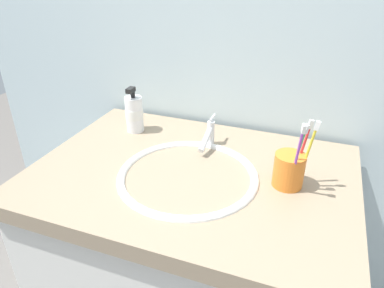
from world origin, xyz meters
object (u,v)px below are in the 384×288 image
(toothbrush_red, at_px, (303,148))
(soap_dispenser, at_px, (134,113))
(toothbrush_green, at_px, (298,153))
(toothbrush_cup, at_px, (289,170))
(toothbrush_yellow, at_px, (309,150))
(toothbrush_purple, at_px, (297,154))
(faucet, at_px, (209,135))

(toothbrush_red, xyz_separation_m, soap_dispenser, (-0.58, 0.13, -0.04))
(toothbrush_green, bearing_deg, soap_dispenser, 162.85)
(toothbrush_cup, height_order, soap_dispenser, soap_dispenser)
(toothbrush_cup, xyz_separation_m, toothbrush_yellow, (0.04, 0.00, 0.07))
(toothbrush_red, relative_size, soap_dispenser, 1.13)
(toothbrush_purple, distance_m, soap_dispenser, 0.61)
(toothbrush_green, relative_size, soap_dispenser, 1.18)
(toothbrush_red, height_order, soap_dispenser, toothbrush_red)
(faucet, bearing_deg, toothbrush_yellow, -23.07)
(toothbrush_green, relative_size, toothbrush_yellow, 1.00)
(faucet, height_order, toothbrush_yellow, toothbrush_yellow)
(toothbrush_green, distance_m, toothbrush_yellow, 0.03)
(faucet, distance_m, toothbrush_cup, 0.30)
(toothbrush_yellow, height_order, toothbrush_red, toothbrush_yellow)
(faucet, bearing_deg, toothbrush_purple, -31.70)
(toothbrush_red, bearing_deg, faucet, 158.95)
(faucet, relative_size, soap_dispenser, 0.86)
(faucet, height_order, toothbrush_red, toothbrush_red)
(faucet, xyz_separation_m, toothbrush_purple, (0.29, -0.18, 0.08))
(toothbrush_yellow, bearing_deg, toothbrush_red, 129.23)
(faucet, bearing_deg, toothbrush_cup, -26.67)
(toothbrush_purple, bearing_deg, faucet, 148.30)
(faucet, bearing_deg, soap_dispenser, 175.70)
(toothbrush_yellow, distance_m, toothbrush_red, 0.02)
(faucet, distance_m, toothbrush_purple, 0.34)
(toothbrush_green, height_order, toothbrush_yellow, same)
(toothbrush_yellow, xyz_separation_m, toothbrush_red, (-0.02, 0.02, -0.00))
(faucet, bearing_deg, toothbrush_green, -28.45)
(toothbrush_cup, relative_size, toothbrush_purple, 0.45)
(toothbrush_cup, distance_m, toothbrush_purple, 0.09)
(faucet, distance_m, soap_dispenser, 0.29)
(toothbrush_cup, distance_m, toothbrush_yellow, 0.08)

